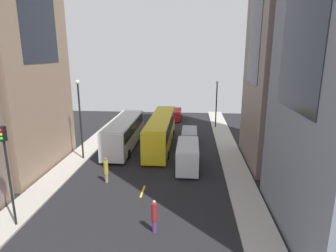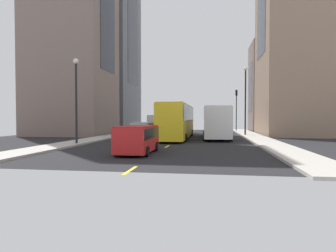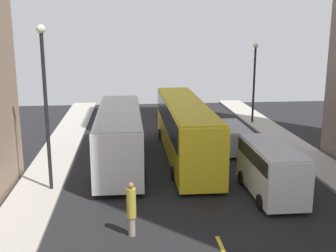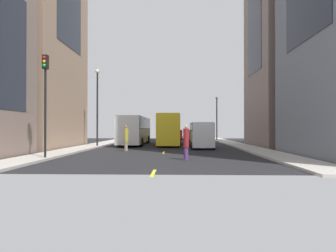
{
  "view_description": "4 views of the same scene",
  "coord_description": "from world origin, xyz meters",
  "px_view_note": "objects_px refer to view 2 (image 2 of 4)",
  "views": [
    {
      "loc": [
        3.83,
        -31.36,
        10.94
      ],
      "look_at": [
        0.97,
        2.73,
        2.14
      ],
      "focal_mm": 30.47,
      "sensor_mm": 36.0,
      "label": 1
    },
    {
      "loc": [
        -3.4,
        33.02,
        2.23
      ],
      "look_at": [
        1.81,
        -2.16,
        1.23
      ],
      "focal_mm": 31.55,
      "sensor_mm": 36.0,
      "label": 2
    },
    {
      "loc": [
        -3.47,
        -24.59,
        8.13
      ],
      "look_at": [
        -1.14,
        -0.96,
        2.62
      ],
      "focal_mm": 44.68,
      "sensor_mm": 36.0,
      "label": 3
    },
    {
      "loc": [
        1.03,
        -33.37,
        2.03
      ],
      "look_at": [
        0.01,
        1.0,
        2.29
      ],
      "focal_mm": 29.57,
      "sensor_mm": 36.0,
      "label": 4
    }
  ],
  "objects_px": {
    "pedestrian_waiting_curb": "(212,125)",
    "traffic_light_near_corner": "(236,103)",
    "streetcar_yellow": "(178,119)",
    "delivery_van_white": "(159,123)",
    "city_bus_white": "(217,120)",
    "car_red_0": "(138,137)",
    "car_silver_1": "(144,129)",
    "pedestrian_crossing_near": "(181,124)"
  },
  "relations": [
    {
      "from": "city_bus_white",
      "to": "car_silver_1",
      "type": "xyz_separation_m",
      "value": [
        7.63,
        2.19,
        -0.99
      ]
    },
    {
      "from": "city_bus_white",
      "to": "streetcar_yellow",
      "type": "height_order",
      "value": "streetcar_yellow"
    },
    {
      "from": "car_red_0",
      "to": "pedestrian_waiting_curb",
      "type": "distance_m",
      "value": 24.7
    },
    {
      "from": "car_red_0",
      "to": "traffic_light_near_corner",
      "type": "xyz_separation_m",
      "value": [
        -8.51,
        -31.16,
        3.64
      ]
    },
    {
      "from": "car_red_0",
      "to": "car_silver_1",
      "type": "relative_size",
      "value": 0.97
    },
    {
      "from": "city_bus_white",
      "to": "car_red_0",
      "type": "relative_size",
      "value": 2.57
    },
    {
      "from": "pedestrian_waiting_curb",
      "to": "delivery_van_white",
      "type": "bearing_deg",
      "value": 13.24
    },
    {
      "from": "city_bus_white",
      "to": "car_red_0",
      "type": "distance_m",
      "value": 15.66
    },
    {
      "from": "streetcar_yellow",
      "to": "delivery_van_white",
      "type": "xyz_separation_m",
      "value": [
        3.36,
        -7.07,
        -0.61
      ]
    },
    {
      "from": "streetcar_yellow",
      "to": "car_silver_1",
      "type": "bearing_deg",
      "value": 17.48
    },
    {
      "from": "delivery_van_white",
      "to": "car_red_0",
      "type": "relative_size",
      "value": 1.15
    },
    {
      "from": "car_red_0",
      "to": "car_silver_1",
      "type": "bearing_deg",
      "value": -78.83
    },
    {
      "from": "delivery_van_white",
      "to": "car_red_0",
      "type": "bearing_deg",
      "value": 96.63
    },
    {
      "from": "city_bus_white",
      "to": "car_silver_1",
      "type": "bearing_deg",
      "value": 16.0
    },
    {
      "from": "traffic_light_near_corner",
      "to": "pedestrian_crossing_near",
      "type": "bearing_deg",
      "value": 1.03
    },
    {
      "from": "car_red_0",
      "to": "pedestrian_crossing_near",
      "type": "relative_size",
      "value": 2.07
    },
    {
      "from": "delivery_van_white",
      "to": "pedestrian_crossing_near",
      "type": "height_order",
      "value": "delivery_van_white"
    },
    {
      "from": "city_bus_white",
      "to": "traffic_light_near_corner",
      "type": "xyz_separation_m",
      "value": [
        -3.35,
        -16.41,
        2.65
      ]
    },
    {
      "from": "streetcar_yellow",
      "to": "car_silver_1",
      "type": "height_order",
      "value": "streetcar_yellow"
    },
    {
      "from": "car_red_0",
      "to": "delivery_van_white",
      "type": "bearing_deg",
      "value": -83.37
    },
    {
      "from": "traffic_light_near_corner",
      "to": "car_red_0",
      "type": "bearing_deg",
      "value": 74.73
    },
    {
      "from": "car_red_0",
      "to": "pedestrian_waiting_curb",
      "type": "relative_size",
      "value": 2.02
    },
    {
      "from": "pedestrian_crossing_near",
      "to": "car_red_0",
      "type": "bearing_deg",
      "value": 150.06
    },
    {
      "from": "delivery_van_white",
      "to": "traffic_light_near_corner",
      "type": "distance_m",
      "value": 15.43
    },
    {
      "from": "streetcar_yellow",
      "to": "pedestrian_crossing_near",
      "type": "distance_m",
      "value": 17.45
    },
    {
      "from": "city_bus_white",
      "to": "traffic_light_near_corner",
      "type": "distance_m",
      "value": 16.96
    },
    {
      "from": "city_bus_white",
      "to": "car_red_0",
      "type": "bearing_deg",
      "value": 70.74
    },
    {
      "from": "car_silver_1",
      "to": "traffic_light_near_corner",
      "type": "relative_size",
      "value": 0.72
    },
    {
      "from": "streetcar_yellow",
      "to": "delivery_van_white",
      "type": "distance_m",
      "value": 7.85
    },
    {
      "from": "delivery_van_white",
      "to": "car_silver_1",
      "type": "xyz_separation_m",
      "value": [
        0.07,
        8.15,
        -0.49
      ]
    },
    {
      "from": "streetcar_yellow",
      "to": "car_red_0",
      "type": "xyz_separation_m",
      "value": [
        0.95,
        13.64,
        -1.1
      ]
    },
    {
      "from": "car_red_0",
      "to": "car_silver_1",
      "type": "distance_m",
      "value": 12.8
    },
    {
      "from": "city_bus_white",
      "to": "traffic_light_near_corner",
      "type": "bearing_deg",
      "value": -101.54
    },
    {
      "from": "car_silver_1",
      "to": "car_red_0",
      "type": "bearing_deg",
      "value": 101.17
    },
    {
      "from": "city_bus_white",
      "to": "pedestrian_waiting_curb",
      "type": "xyz_separation_m",
      "value": [
        0.6,
        -9.52,
        -0.81
      ]
    },
    {
      "from": "car_silver_1",
      "to": "pedestrian_crossing_near",
      "type": "relative_size",
      "value": 2.14
    },
    {
      "from": "pedestrian_waiting_curb",
      "to": "traffic_light_near_corner",
      "type": "height_order",
      "value": "traffic_light_near_corner"
    },
    {
      "from": "car_red_0",
      "to": "pedestrian_waiting_curb",
      "type": "height_order",
      "value": "pedestrian_waiting_curb"
    },
    {
      "from": "delivery_van_white",
      "to": "car_silver_1",
      "type": "distance_m",
      "value": 8.17
    },
    {
      "from": "delivery_van_white",
      "to": "traffic_light_near_corner",
      "type": "relative_size",
      "value": 0.8
    },
    {
      "from": "car_silver_1",
      "to": "pedestrian_waiting_curb",
      "type": "relative_size",
      "value": 2.09
    },
    {
      "from": "pedestrian_crossing_near",
      "to": "delivery_van_white",
      "type": "bearing_deg",
      "value": 138.68
    }
  ]
}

